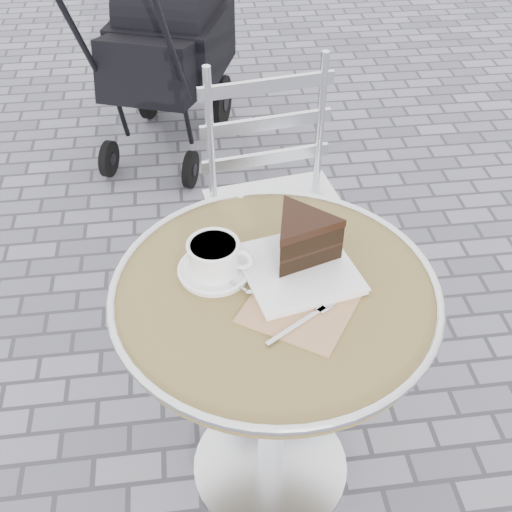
{
  "coord_description": "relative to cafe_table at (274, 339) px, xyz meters",
  "views": [
    {
      "loc": [
        -0.16,
        -0.97,
        1.7
      ],
      "look_at": [
        -0.03,
        0.06,
        0.78
      ],
      "focal_mm": 45.0,
      "sensor_mm": 36.0,
      "label": 1
    }
  ],
  "objects": [
    {
      "name": "bistro_chair",
      "position": [
        0.09,
        0.65,
        0.0
      ],
      "size": [
        0.47,
        0.47,
        0.92
      ],
      "rotation": [
        0.0,
        0.0,
        0.15
      ],
      "color": "silver",
      "rests_on": "ground"
    },
    {
      "name": "cappuccino_set",
      "position": [
        -0.12,
        0.07,
        0.2
      ],
      "size": [
        0.16,
        0.17,
        0.08
      ],
      "rotation": [
        0.0,
        0.0,
        -0.27
      ],
      "color": "white",
      "rests_on": "cafe_table"
    },
    {
      "name": "ground",
      "position": [
        0.0,
        0.0,
        -0.57
      ],
      "size": [
        80.0,
        80.0,
        0.0
      ],
      "primitive_type": "plane",
      "color": "slate",
      "rests_on": "ground"
    },
    {
      "name": "cake_plate_set",
      "position": [
        0.07,
        0.07,
        0.22
      ],
      "size": [
        0.29,
        0.39,
        0.13
      ],
      "rotation": [
        0.0,
        0.0,
        0.22
      ],
      "color": "tan",
      "rests_on": "cafe_table"
    },
    {
      "name": "cafe_table",
      "position": [
        0.0,
        0.0,
        0.0
      ],
      "size": [
        0.72,
        0.72,
        0.74
      ],
      "color": "silver",
      "rests_on": "ground"
    },
    {
      "name": "baby_stroller",
      "position": [
        -0.22,
        1.84,
        -0.13
      ],
      "size": [
        0.7,
        1.01,
        0.96
      ],
      "rotation": [
        0.0,
        0.0,
        -0.35
      ],
      "color": "black",
      "rests_on": "ground"
    }
  ]
}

